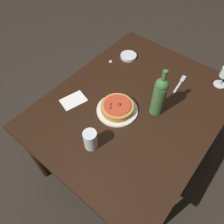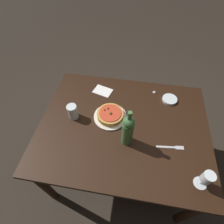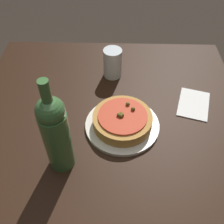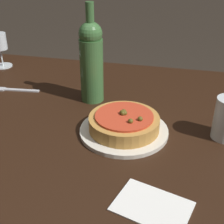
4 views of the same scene
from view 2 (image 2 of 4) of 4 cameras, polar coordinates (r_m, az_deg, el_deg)
ground_plane at (r=1.94m, az=2.66°, el=-16.00°), size 14.00×14.00×0.00m
dining_table at (r=1.37m, az=3.63°, el=-6.09°), size 1.24×0.98×0.72m
dinner_plate at (r=1.33m, az=-0.57°, el=-1.54°), size 0.25×0.25×0.01m
pizza at (r=1.31m, az=-0.58°, el=-0.82°), size 0.20×0.20×0.06m
wine_glass at (r=1.15m, az=28.58°, el=-18.43°), size 0.08×0.08×0.14m
wine_bottle at (r=1.11m, az=5.19°, el=-5.84°), size 0.08×0.08×0.32m
water_cup at (r=1.33m, az=-12.71°, el=0.10°), size 0.07×0.07×0.12m
side_bowl at (r=1.52m, az=18.30°, el=3.93°), size 0.12×0.12×0.02m
fork at (r=1.27m, az=19.00°, el=-10.88°), size 0.19×0.04×0.00m
paper_napkin at (r=1.52m, az=-3.05°, el=6.87°), size 0.18×0.14×0.00m
bottle_cap at (r=1.55m, az=13.56°, el=6.30°), size 0.02×0.02×0.01m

